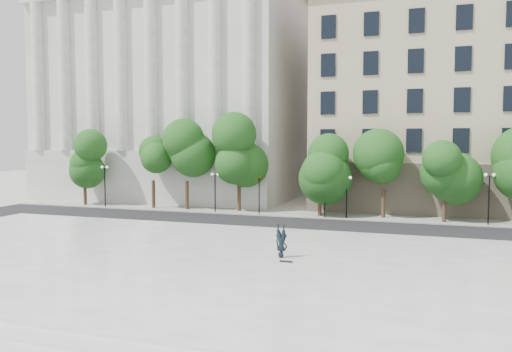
{
  "coord_description": "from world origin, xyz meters",
  "views": [
    {
      "loc": [
        12.5,
        -22.2,
        7.04
      ],
      "look_at": [
        1.94,
        10.0,
        4.66
      ],
      "focal_mm": 35.0,
      "sensor_mm": 36.0,
      "label": 1
    }
  ],
  "objects_px": {
    "traffic_light_east": "(325,178)",
    "traffic_light_west": "(259,177)",
    "person_lying": "(281,253)",
    "skateboard": "(286,261)"
  },
  "relations": [
    {
      "from": "traffic_light_east",
      "to": "traffic_light_west",
      "type": "bearing_deg",
      "value": 180.0
    },
    {
      "from": "person_lying",
      "to": "skateboard",
      "type": "height_order",
      "value": "person_lying"
    },
    {
      "from": "traffic_light_west",
      "to": "traffic_light_east",
      "type": "relative_size",
      "value": 0.99
    },
    {
      "from": "skateboard",
      "to": "traffic_light_east",
      "type": "bearing_deg",
      "value": 93.03
    },
    {
      "from": "traffic_light_west",
      "to": "traffic_light_east",
      "type": "bearing_deg",
      "value": -0.0
    },
    {
      "from": "person_lying",
      "to": "traffic_light_west",
      "type": "bearing_deg",
      "value": 112.66
    },
    {
      "from": "traffic_light_west",
      "to": "skateboard",
      "type": "bearing_deg",
      "value": -68.0
    },
    {
      "from": "traffic_light_west",
      "to": "traffic_light_east",
      "type": "height_order",
      "value": "traffic_light_east"
    },
    {
      "from": "traffic_light_west",
      "to": "person_lying",
      "type": "xyz_separation_m",
      "value": [
        6.97,
        -17.58,
        -2.98
      ]
    },
    {
      "from": "traffic_light_east",
      "to": "skateboard",
      "type": "xyz_separation_m",
      "value": [
        1.26,
        -18.55,
        -3.27
      ]
    }
  ]
}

